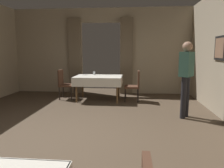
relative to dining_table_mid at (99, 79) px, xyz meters
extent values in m
plane|color=#4C3D2D|center=(-0.10, -2.96, -0.66)|extent=(10.08, 10.08, 0.00)
cube|color=black|center=(3.03, -1.36, 0.92)|extent=(0.03, 0.59, 0.55)
cube|color=#8C664C|center=(3.01, -1.36, 0.92)|extent=(0.01, 0.49, 0.45)
cube|color=tan|center=(-2.05, 1.24, 0.84)|extent=(2.50, 0.12, 3.00)
cube|color=tan|center=(1.85, 1.24, 0.84)|extent=(2.50, 0.12, 3.00)
cube|color=tan|center=(-0.10, 1.24, 2.09)|extent=(1.40, 0.12, 0.50)
cube|color=#70604C|center=(-1.02, 1.10, 0.66)|extent=(0.44, 0.14, 2.65)
cube|color=#70604C|center=(0.82, 1.10, 0.66)|extent=(0.44, 0.14, 2.65)
cylinder|color=brown|center=(-0.60, -0.41, -0.31)|extent=(0.06, 0.06, 0.71)
cylinder|color=brown|center=(0.60, -0.41, -0.31)|extent=(0.06, 0.06, 0.71)
cylinder|color=brown|center=(-0.60, 0.41, -0.31)|extent=(0.06, 0.06, 0.71)
cylinder|color=brown|center=(0.60, 0.41, -0.31)|extent=(0.06, 0.06, 0.71)
cube|color=brown|center=(0.00, 0.00, 0.06)|extent=(1.37, 0.98, 0.03)
cube|color=silver|center=(0.00, 0.00, 0.08)|extent=(1.43, 1.04, 0.01)
cube|color=silver|center=(0.00, -0.52, -0.04)|extent=(1.43, 0.02, 0.26)
cube|color=silver|center=(0.00, 0.52, -0.04)|extent=(1.43, 0.02, 0.26)
cube|color=silver|center=(-0.71, 0.00, -0.04)|extent=(0.02, 1.04, 0.26)
cube|color=silver|center=(0.71, 0.00, -0.04)|extent=(0.02, 1.04, 0.26)
cylinder|color=black|center=(0.83, -0.26, -0.45)|extent=(0.04, 0.04, 0.42)
cylinder|color=black|center=(0.83, 0.12, -0.45)|extent=(0.04, 0.04, 0.42)
cylinder|color=black|center=(1.21, -0.26, -0.45)|extent=(0.04, 0.04, 0.42)
cylinder|color=black|center=(1.21, 0.12, -0.45)|extent=(0.04, 0.04, 0.42)
cube|color=#513323|center=(1.02, -0.07, -0.23)|extent=(0.44, 0.44, 0.06)
cube|color=#513323|center=(1.22, -0.07, 0.03)|extent=(0.05, 0.42, 0.48)
cylinder|color=black|center=(-0.83, 0.23, -0.45)|extent=(0.04, 0.04, 0.42)
cylinder|color=black|center=(-0.83, -0.15, -0.45)|extent=(0.04, 0.04, 0.42)
cylinder|color=black|center=(-1.21, 0.23, -0.45)|extent=(0.04, 0.04, 0.42)
cylinder|color=black|center=(-1.21, -0.15, -0.45)|extent=(0.04, 0.04, 0.42)
cube|color=#513323|center=(-1.02, 0.04, -0.23)|extent=(0.44, 0.44, 0.06)
cube|color=#513323|center=(-1.22, 0.04, 0.03)|extent=(0.05, 0.42, 0.48)
cylinder|color=white|center=(-0.50, 0.24, 0.09)|extent=(0.19, 0.19, 0.01)
cylinder|color=silver|center=(-0.20, 0.32, 0.14)|extent=(0.07, 0.07, 0.10)
cylinder|color=black|center=(2.19, -1.70, -0.19)|extent=(0.12, 0.12, 0.95)
cylinder|color=black|center=(2.29, -1.55, -0.19)|extent=(0.12, 0.12, 0.95)
cube|color=#33594C|center=(2.24, -1.62, 0.56)|extent=(0.39, 0.42, 0.55)
sphere|color=#9E755B|center=(2.24, -1.62, 0.95)|extent=(0.22, 0.22, 0.22)
camera|label=1|loc=(1.05, -6.62, 0.86)|focal=34.99mm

